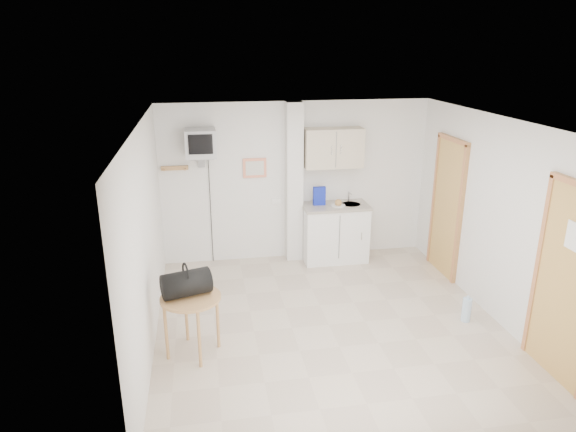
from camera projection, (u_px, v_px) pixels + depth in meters
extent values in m
plane|color=beige|center=(329.00, 325.00, 6.37)|extent=(4.50, 4.50, 0.00)
cube|color=white|center=(296.00, 182.00, 8.07)|extent=(4.20, 0.04, 2.50)
cube|color=white|center=(406.00, 332.00, 3.87)|extent=(4.20, 0.04, 2.50)
cube|color=white|center=(146.00, 242.00, 5.63)|extent=(0.04, 4.50, 2.50)
cube|color=white|center=(497.00, 220.00, 6.31)|extent=(0.04, 4.50, 2.50)
cube|color=white|center=(335.00, 122.00, 5.57)|extent=(4.20, 4.50, 0.04)
cube|color=white|center=(294.00, 184.00, 7.96)|extent=(0.25, 0.22, 2.50)
cube|color=#F28561|center=(255.00, 168.00, 7.87)|extent=(0.36, 0.03, 0.30)
cube|color=silver|center=(255.00, 168.00, 7.85)|extent=(0.28, 0.01, 0.22)
cube|color=#B1754D|center=(175.00, 168.00, 7.65)|extent=(0.40, 0.05, 0.06)
cube|color=white|center=(276.00, 201.00, 8.10)|extent=(0.15, 0.02, 0.08)
cylinder|color=#B1754D|center=(164.00, 170.00, 7.57)|extent=(0.02, 0.08, 0.02)
cylinder|color=#B1754D|center=(185.00, 169.00, 7.62)|extent=(0.02, 0.08, 0.02)
cube|color=#9B6034|center=(447.00, 209.00, 7.55)|extent=(0.04, 0.75, 2.00)
cube|color=olive|center=(446.00, 209.00, 7.55)|extent=(0.06, 0.87, 2.06)
cube|color=#9B6034|center=(566.00, 287.00, 5.12)|extent=(0.04, 0.82, 2.02)
cube|color=olive|center=(566.00, 287.00, 5.12)|extent=(0.06, 0.94, 2.08)
cube|color=white|center=(574.00, 236.00, 4.94)|extent=(0.01, 0.20, 0.28)
cube|color=white|center=(335.00, 234.00, 8.16)|extent=(1.00, 0.55, 0.88)
cube|color=#ABA193|center=(336.00, 206.00, 8.02)|extent=(1.03, 0.58, 0.04)
cylinder|color=#B7B7BA|center=(351.00, 206.00, 8.06)|extent=(0.30, 0.30, 0.05)
cylinder|color=#B7B7BA|center=(349.00, 197.00, 8.16)|extent=(0.02, 0.02, 0.16)
cylinder|color=#B7B7BA|center=(350.00, 193.00, 8.08)|extent=(0.02, 0.13, 0.02)
cube|color=#BFAD97|center=(333.00, 148.00, 7.83)|extent=(0.90, 0.32, 0.60)
cube|color=#1121AA|center=(319.00, 196.00, 7.97)|extent=(0.19, 0.07, 0.29)
cylinder|color=white|center=(338.00, 205.00, 7.95)|extent=(0.22, 0.22, 0.01)
sphere|color=tan|center=(338.00, 203.00, 7.94)|extent=(0.11, 0.11, 0.11)
cube|color=slate|center=(201.00, 157.00, 7.53)|extent=(0.36, 0.32, 0.02)
cube|color=slate|center=(201.00, 160.00, 7.68)|extent=(0.10, 0.06, 0.20)
cube|color=#A7A6A9|center=(200.00, 143.00, 7.40)|extent=(0.44, 0.42, 0.40)
cube|color=black|center=(201.00, 144.00, 7.19)|extent=(0.34, 0.02, 0.28)
cylinder|color=black|center=(211.00, 210.00, 7.96)|extent=(0.01, 0.01, 1.73)
cylinder|color=#B1754D|center=(191.00, 298.00, 5.57)|extent=(0.66, 0.66, 0.03)
cylinder|color=#B1754D|center=(218.00, 321.00, 5.80)|extent=(0.04, 0.04, 0.68)
cylinder|color=#B1754D|center=(186.00, 314.00, 5.94)|extent=(0.04, 0.04, 0.68)
cylinder|color=#B1754D|center=(166.00, 332.00, 5.57)|extent=(0.04, 0.04, 0.68)
cylinder|color=#B1754D|center=(199.00, 339.00, 5.43)|extent=(0.04, 0.04, 0.68)
cylinder|color=black|center=(186.00, 284.00, 5.55)|extent=(0.58, 0.42, 0.29)
torus|color=black|center=(186.00, 272.00, 5.51)|extent=(0.09, 0.21, 0.22)
cylinder|color=#ABCAE6|center=(467.00, 310.00, 6.41)|extent=(0.11, 0.11, 0.31)
cylinder|color=#ABCAE6|center=(468.00, 297.00, 6.36)|extent=(0.03, 0.03, 0.04)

